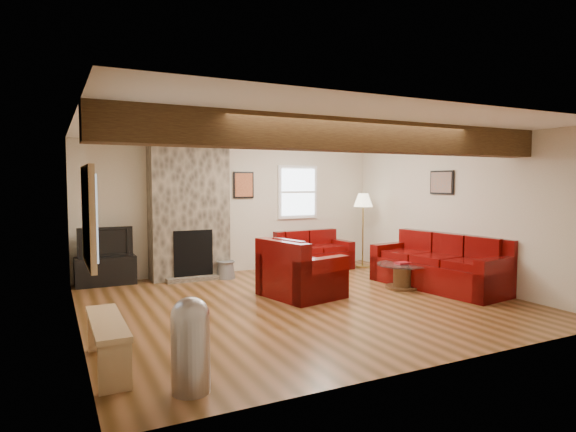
% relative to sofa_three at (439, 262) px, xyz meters
% --- Properties ---
extents(room, '(8.00, 8.00, 8.00)m').
position_rel_sofa_three_xyz_m(room, '(-2.48, 0.18, 0.81)').
color(room, '#583817').
rests_on(room, ground).
extents(floor, '(6.00, 6.00, 0.00)m').
position_rel_sofa_three_xyz_m(floor, '(-2.48, 0.18, -0.44)').
color(floor, '#583817').
rests_on(floor, ground).
extents(oak_beam, '(6.00, 0.36, 0.38)m').
position_rel_sofa_three_xyz_m(oak_beam, '(-2.48, -1.07, 1.87)').
color(oak_beam, '#311B0E').
rests_on(oak_beam, room).
extents(chimney_breast, '(1.40, 0.67, 2.50)m').
position_rel_sofa_three_xyz_m(chimney_breast, '(-3.48, 2.68, 0.78)').
color(chimney_breast, '#3B362D').
rests_on(chimney_breast, floor).
extents(back_window, '(0.90, 0.08, 1.10)m').
position_rel_sofa_three_xyz_m(back_window, '(-1.13, 2.89, 1.11)').
color(back_window, white).
rests_on(back_window, room).
extents(hatch_window, '(0.08, 1.00, 0.90)m').
position_rel_sofa_three_xyz_m(hatch_window, '(-5.44, -1.32, 1.01)').
color(hatch_window, tan).
rests_on(hatch_window, room).
extents(ceiling_dome, '(0.40, 0.40, 0.18)m').
position_rel_sofa_three_xyz_m(ceiling_dome, '(-1.58, 1.08, 2.00)').
color(ceiling_dome, white).
rests_on(ceiling_dome, room).
extents(artwork_back, '(0.42, 0.06, 0.52)m').
position_rel_sofa_three_xyz_m(artwork_back, '(-2.33, 2.89, 1.26)').
color(artwork_back, black).
rests_on(artwork_back, room).
extents(artwork_right, '(0.06, 0.55, 0.42)m').
position_rel_sofa_three_xyz_m(artwork_right, '(0.48, 0.48, 1.31)').
color(artwork_right, black).
rests_on(artwork_right, room).
extents(sofa_three, '(1.26, 2.39, 0.88)m').
position_rel_sofa_three_xyz_m(sofa_three, '(0.00, 0.00, 0.00)').
color(sofa_three, '#4C0506').
rests_on(sofa_three, floor).
extents(loveseat, '(1.49, 0.92, 0.76)m').
position_rel_sofa_three_xyz_m(loveseat, '(-1.01, 2.41, -0.06)').
color(loveseat, '#4C0506').
rests_on(loveseat, floor).
extents(armchair_red, '(1.18, 1.28, 0.89)m').
position_rel_sofa_three_xyz_m(armchair_red, '(-2.32, 0.50, 0.00)').
color(armchair_red, '#4C0506').
rests_on(armchair_red, floor).
extents(coffee_table, '(0.83, 0.83, 0.44)m').
position_rel_sofa_three_xyz_m(coffee_table, '(-0.56, 0.25, -0.24)').
color(coffee_table, '#492D17').
rests_on(coffee_table, floor).
extents(tv_cabinet, '(0.98, 0.39, 0.49)m').
position_rel_sofa_three_xyz_m(tv_cabinet, '(-4.93, 2.71, -0.19)').
color(tv_cabinet, black).
rests_on(tv_cabinet, floor).
extents(television, '(0.88, 0.12, 0.51)m').
position_rel_sofa_three_xyz_m(television, '(-4.93, 2.71, 0.31)').
color(television, black).
rests_on(television, tv_cabinet).
extents(floor_lamp, '(0.39, 0.39, 1.53)m').
position_rel_sofa_three_xyz_m(floor_lamp, '(0.03, 2.20, 0.86)').
color(floor_lamp, '#AD9648').
rests_on(floor_lamp, floor).
extents(pine_bench, '(0.29, 1.24, 0.46)m').
position_rel_sofa_three_xyz_m(pine_bench, '(-5.31, -1.24, -0.21)').
color(pine_bench, tan).
rests_on(pine_bench, floor).
extents(pedal_bin, '(0.36, 0.36, 0.81)m').
position_rel_sofa_three_xyz_m(pedal_bin, '(-4.74, -2.08, -0.04)').
color(pedal_bin, '#A2A2A7').
rests_on(pedal_bin, floor).
extents(coal_bucket, '(0.35, 0.35, 0.33)m').
position_rel_sofa_three_xyz_m(coal_bucket, '(-2.91, 2.34, -0.28)').
color(coal_bucket, gray).
rests_on(coal_bucket, floor).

